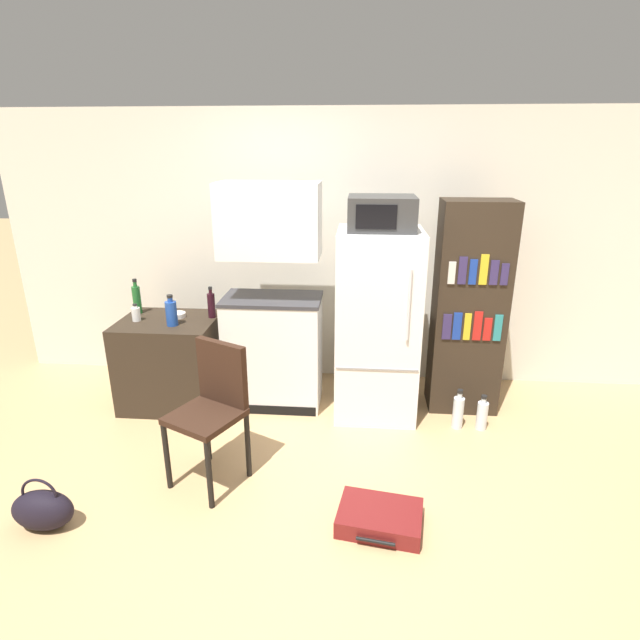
# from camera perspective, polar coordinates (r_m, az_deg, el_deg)

# --- Properties ---
(ground_plane) EXTENTS (24.00, 24.00, 0.00)m
(ground_plane) POSITION_cam_1_polar(r_m,az_deg,el_deg) (3.25, -1.00, -21.05)
(ground_plane) COLOR tan
(wall_back) EXTENTS (6.40, 0.10, 2.42)m
(wall_back) POSITION_cam_1_polar(r_m,az_deg,el_deg) (4.55, 3.97, 7.92)
(wall_back) COLOR silver
(wall_back) RESTS_ON ground_plane
(side_table) EXTENTS (0.78, 0.63, 0.75)m
(side_table) POSITION_cam_1_polar(r_m,az_deg,el_deg) (4.42, -16.60, -4.60)
(side_table) COLOR #2D2319
(side_table) RESTS_ON ground_plane
(kitchen_hutch) EXTENTS (0.80, 0.48, 1.85)m
(kitchen_hutch) POSITION_cam_1_polar(r_m,az_deg,el_deg) (4.09, -5.47, 1.25)
(kitchen_hutch) COLOR white
(kitchen_hutch) RESTS_ON ground_plane
(refrigerator) EXTENTS (0.64, 0.64, 1.51)m
(refrigerator) POSITION_cam_1_polar(r_m,az_deg,el_deg) (3.99, 6.54, -0.58)
(refrigerator) COLOR white
(refrigerator) RESTS_ON ground_plane
(microwave) EXTENTS (0.49, 0.43, 0.25)m
(microwave) POSITION_cam_1_polar(r_m,az_deg,el_deg) (3.78, 7.05, 12.03)
(microwave) COLOR #333333
(microwave) RESTS_ON refrigerator
(bookshelf) EXTENTS (0.55, 0.36, 1.72)m
(bookshelf) POSITION_cam_1_polar(r_m,az_deg,el_deg) (4.17, 16.65, 1.18)
(bookshelf) COLOR #2D2319
(bookshelf) RESTS_ON ground_plane
(bottle_blue_soda) EXTENTS (0.09, 0.09, 0.25)m
(bottle_blue_soda) POSITION_cam_1_polar(r_m,az_deg,el_deg) (4.11, -16.63, 0.81)
(bottle_blue_soda) COLOR #1E47A3
(bottle_blue_soda) RESTS_ON side_table
(bottle_green_tall) EXTENTS (0.07, 0.07, 0.30)m
(bottle_green_tall) POSITION_cam_1_polar(r_m,az_deg,el_deg) (4.50, -20.21, 2.28)
(bottle_green_tall) COLOR #1E6028
(bottle_green_tall) RESTS_ON side_table
(bottle_milk_white) EXTENTS (0.07, 0.07, 0.14)m
(bottle_milk_white) POSITION_cam_1_polar(r_m,az_deg,el_deg) (4.33, -20.28, 0.68)
(bottle_milk_white) COLOR white
(bottle_milk_white) RESTS_ON side_table
(bottle_wine_dark) EXTENTS (0.06, 0.06, 0.26)m
(bottle_wine_dark) POSITION_cam_1_polar(r_m,az_deg,el_deg) (4.22, -12.31, 1.73)
(bottle_wine_dark) COLOR black
(bottle_wine_dark) RESTS_ON side_table
(bowl) EXTENTS (0.13, 0.13, 0.04)m
(bowl) POSITION_cam_1_polar(r_m,az_deg,el_deg) (4.33, -15.98, 0.56)
(bowl) COLOR silver
(bowl) RESTS_ON side_table
(chair) EXTENTS (0.54, 0.54, 0.93)m
(chair) POSITION_cam_1_polar(r_m,az_deg,el_deg) (3.31, -12.06, -8.97)
(chair) COLOR black
(chair) RESTS_ON ground_plane
(suitcase_large_flat) EXTENTS (0.53, 0.42, 0.11)m
(suitcase_large_flat) POSITION_cam_1_polar(r_m,az_deg,el_deg) (3.15, 6.84, -21.54)
(suitcase_large_flat) COLOR maroon
(suitcase_large_flat) RESTS_ON ground_plane
(handbag) EXTENTS (0.36, 0.20, 0.33)m
(handbag) POSITION_cam_1_polar(r_m,az_deg,el_deg) (3.46, -29.12, -18.39)
(handbag) COLOR black
(handbag) RESTS_ON ground_plane
(water_bottle_front) EXTENTS (0.08, 0.08, 0.29)m
(water_bottle_front) POSITION_cam_1_polar(r_m,az_deg,el_deg) (4.15, 18.03, -10.26)
(water_bottle_front) COLOR silver
(water_bottle_front) RESTS_ON ground_plane
(water_bottle_middle) EXTENTS (0.08, 0.08, 0.33)m
(water_bottle_middle) POSITION_cam_1_polar(r_m,az_deg,el_deg) (4.11, 15.50, -10.06)
(water_bottle_middle) COLOR silver
(water_bottle_middle) RESTS_ON ground_plane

